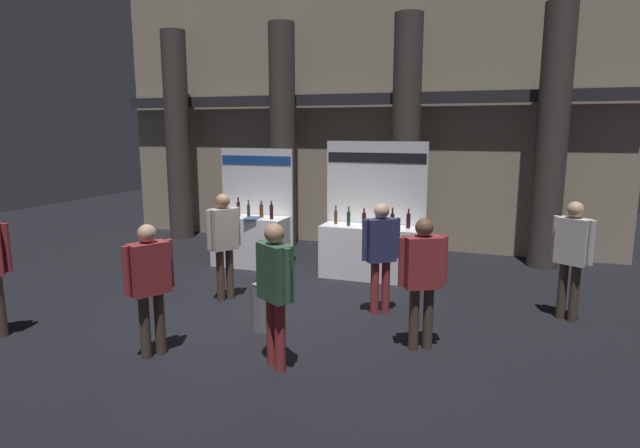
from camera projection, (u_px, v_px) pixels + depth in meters
name	position (u px, v px, depth m)	size (l,w,h in m)	color
ground_plane	(262.00, 306.00, 8.06)	(24.00, 24.00, 0.00)	black
hall_colonnade	(350.00, 120.00, 11.82)	(11.78, 1.23, 6.07)	tan
exhibitor_booth_0	(251.00, 236.00, 10.36)	(1.55, 0.73, 2.31)	white
exhibitor_booth_1	(371.00, 245.00, 9.52)	(1.88, 0.66, 2.47)	white
trash_bin	(264.00, 306.00, 7.11)	(0.38, 0.38, 0.66)	slate
visitor_0	(423.00, 271.00, 6.33)	(0.55, 0.44, 1.65)	#47382D
visitor_2	(224.00, 237.00, 8.20)	(0.40, 0.52, 1.71)	#47382D
visitor_3	(150.00, 278.00, 6.14)	(0.41, 0.56, 1.61)	#47382D
visitor_4	(381.00, 249.00, 7.59)	(0.49, 0.41, 1.64)	maroon
visitor_5	(275.00, 282.00, 5.83)	(0.52, 0.44, 1.68)	maroon
visitor_6	(572.00, 250.00, 7.31)	(0.52, 0.40, 1.71)	#47382D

